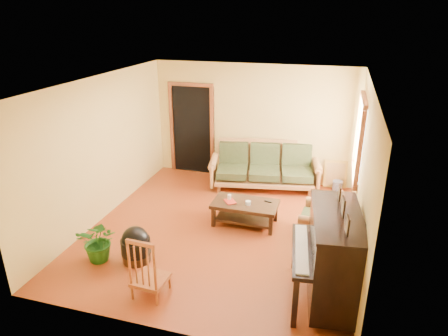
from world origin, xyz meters
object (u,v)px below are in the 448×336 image
(piano, at_px, (333,258))
(red_chair, at_px, (150,265))
(coffee_table, at_px, (245,213))
(armchair, at_px, (319,215))
(potted_plant, at_px, (99,241))
(ceramic_crock, at_px, (337,187))
(sofa, at_px, (265,166))
(footstool, at_px, (136,248))

(piano, bearing_deg, red_chair, -172.67)
(coffee_table, height_order, piano, piano)
(armchair, height_order, potted_plant, armchair)
(red_chair, bearing_deg, potted_plant, 158.14)
(piano, xyz_separation_m, ceramic_crock, (0.01, 3.53, -0.51))
(piano, relative_size, ceramic_crock, 5.60)
(sofa, xyz_separation_m, red_chair, (-0.81, -3.92, -0.03))
(coffee_table, distance_m, ceramic_crock, 2.45)
(coffee_table, xyz_separation_m, armchair, (1.30, -0.03, 0.17))
(coffee_table, relative_size, red_chair, 1.26)
(sofa, xyz_separation_m, footstool, (-1.38, -3.28, -0.28))
(ceramic_crock, bearing_deg, red_chair, -119.83)
(ceramic_crock, bearing_deg, armchair, -98.32)
(coffee_table, relative_size, potted_plant, 1.72)
(coffee_table, distance_m, potted_plant, 2.57)
(coffee_table, distance_m, armchair, 1.31)
(armchair, bearing_deg, coffee_table, -176.96)
(sofa, distance_m, ceramic_crock, 1.61)
(red_chair, xyz_separation_m, potted_plant, (-1.11, 0.51, -0.13))
(coffee_table, xyz_separation_m, piano, (1.57, -1.66, 0.42))
(footstool, relative_size, potted_plant, 0.67)
(armchair, height_order, footstool, armchair)
(armchair, relative_size, piano, 0.54)
(potted_plant, bearing_deg, sofa, 60.66)
(potted_plant, bearing_deg, ceramic_crock, 46.11)
(ceramic_crock, bearing_deg, potted_plant, -133.89)
(coffee_table, bearing_deg, potted_plant, -137.40)
(sofa, height_order, red_chair, sofa)
(coffee_table, xyz_separation_m, ceramic_crock, (1.58, 1.87, -0.08))
(sofa, relative_size, ceramic_crock, 9.00)
(armchair, bearing_deg, potted_plant, -147.43)
(coffee_table, height_order, red_chair, red_chair)
(footstool, xyz_separation_m, red_chair, (0.56, -0.65, 0.25))
(piano, bearing_deg, sofa, 107.93)
(sofa, height_order, footstool, sofa)
(armchair, xyz_separation_m, ceramic_crock, (0.28, 1.90, -0.26))
(sofa, xyz_separation_m, armchair, (1.27, -1.71, -0.11))
(footstool, distance_m, potted_plant, 0.57)
(potted_plant, bearing_deg, piano, 1.32)
(sofa, relative_size, footstool, 5.07)
(piano, xyz_separation_m, footstool, (-2.91, 0.06, -0.42))
(red_chair, bearing_deg, coffee_table, 73.82)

